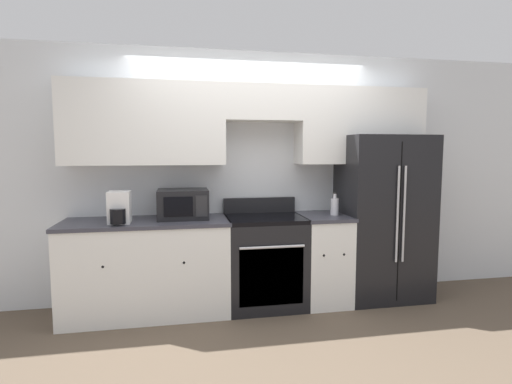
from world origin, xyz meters
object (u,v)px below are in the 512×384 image
oven_range (265,261)px  refrigerator (380,216)px  bottle (335,206)px  microwave (183,204)px

oven_range → refrigerator: 1.35m
refrigerator → bottle: bearing=-169.4°
refrigerator → microwave: bearing=-179.4°
refrigerator → bottle: size_ratio=7.18×
refrigerator → microwave: size_ratio=3.58×
oven_range → microwave: 1.00m
refrigerator → microwave: 2.10m
refrigerator → bottle: (-0.57, -0.11, 0.14)m
oven_range → bottle: size_ratio=4.46×
refrigerator → oven_range: bearing=-176.7°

